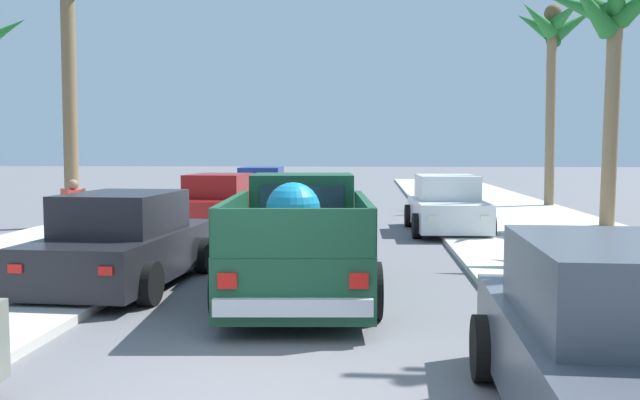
# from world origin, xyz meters

# --- Properties ---
(ground_plane) EXTENTS (160.00, 160.00, 0.00)m
(ground_plane) POSITION_xyz_m (0.00, 0.00, 0.00)
(ground_plane) COLOR slate
(sidewalk_left) EXTENTS (5.37, 60.00, 0.12)m
(sidewalk_left) POSITION_xyz_m (-5.43, 12.00, 0.06)
(sidewalk_left) COLOR beige
(sidewalk_left) RESTS_ON ground
(sidewalk_right) EXTENTS (5.37, 60.00, 0.12)m
(sidewalk_right) POSITION_xyz_m (5.43, 12.00, 0.06)
(sidewalk_right) COLOR beige
(sidewalk_right) RESTS_ON ground
(curb_left) EXTENTS (0.16, 60.00, 0.10)m
(curb_left) POSITION_xyz_m (-4.14, 12.00, 0.05)
(curb_left) COLOR silver
(curb_left) RESTS_ON ground
(curb_right) EXTENTS (0.16, 60.00, 0.10)m
(curb_right) POSITION_xyz_m (4.14, 12.00, 0.05)
(curb_right) COLOR silver
(curb_right) RESTS_ON ground
(pickup_truck) EXTENTS (2.48, 5.33, 1.80)m
(pickup_truck) POSITION_xyz_m (-0.09, 4.45, 0.80)
(pickup_truck) COLOR #19472D
(pickup_truck) RESTS_ON ground
(car_left_near) EXTENTS (2.18, 4.32, 1.54)m
(car_left_near) POSITION_xyz_m (-3.23, 12.86, 0.71)
(car_left_near) COLOR maroon
(car_left_near) RESTS_ON ground
(car_right_near) EXTENTS (2.09, 4.29, 1.54)m
(car_right_near) POSITION_xyz_m (-3.18, 20.02, 0.71)
(car_right_near) COLOR navy
(car_right_near) RESTS_ON ground
(car_left_mid) EXTENTS (2.15, 4.31, 1.54)m
(car_left_mid) POSITION_xyz_m (2.93, -0.69, 0.71)
(car_left_mid) COLOR #474C56
(car_left_mid) RESTS_ON ground
(car_right_mid) EXTENTS (2.09, 4.29, 1.54)m
(car_right_mid) POSITION_xyz_m (3.04, 12.38, 0.71)
(car_right_mid) COLOR silver
(car_right_mid) RESTS_ON ground
(car_left_far) EXTENTS (2.20, 4.33, 1.54)m
(car_left_far) POSITION_xyz_m (-2.98, 4.77, 0.71)
(car_left_far) COLOR black
(car_left_far) RESTS_ON ground
(palm_tree_right_mid) EXTENTS (3.29, 3.52, 7.64)m
(palm_tree_right_mid) POSITION_xyz_m (7.78, 20.25, 6.19)
(palm_tree_right_mid) COLOR #846B4C
(palm_tree_right_mid) RESTS_ON ground
(palm_tree_left_back) EXTENTS (3.43, 3.38, 6.95)m
(palm_tree_left_back) POSITION_xyz_m (7.44, 13.09, 5.68)
(palm_tree_left_back) COLOR #846B4C
(palm_tree_left_back) RESTS_ON ground
(pedestrian) EXTENTS (0.57, 0.44, 1.59)m
(pedestrian) POSITION_xyz_m (-5.33, 8.08, 0.91)
(pedestrian) COLOR navy
(pedestrian) RESTS_ON ground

